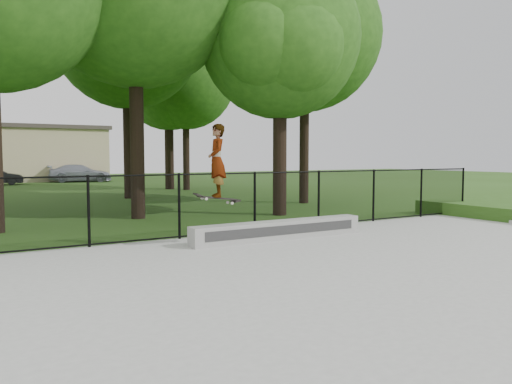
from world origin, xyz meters
TOP-DOWN VIEW (x-y plane):
  - ground at (0.00, 0.00)m, footprint 100.00×100.00m
  - concrete_slab at (0.00, 0.00)m, footprint 14.00×12.00m
  - grind_ledge at (-0.05, 4.70)m, footprint 4.37×0.40m
  - car_c at (1.55, 34.03)m, footprint 4.39×2.55m
  - skater_airborne at (-1.63, 4.70)m, footprint 0.84×0.64m
  - chainlink_fence at (0.00, 5.90)m, footprint 16.06×0.06m
  - tree_row at (0.07, 14.86)m, footprint 20.68×19.57m
  - distant_building at (-2.00, 38.00)m, footprint 12.40×6.40m

SIDE VIEW (x-z plane):
  - ground at x=0.00m, z-range 0.00..0.00m
  - concrete_slab at x=0.00m, z-range 0.00..0.06m
  - grind_ledge at x=-0.05m, z-range 0.06..0.48m
  - car_c at x=1.55m, z-range 0.00..1.30m
  - chainlink_fence at x=0.00m, z-range 0.06..1.56m
  - skater_airborne at x=-1.63m, z-range 0.98..2.65m
  - distant_building at x=-2.00m, z-range 0.01..4.31m
  - tree_row at x=0.07m, z-range 1.37..12.15m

